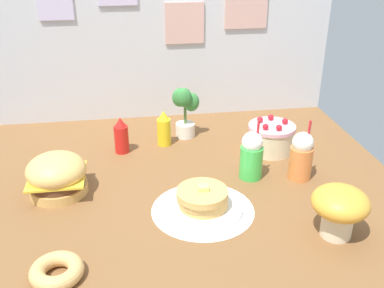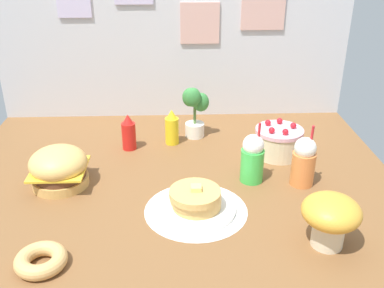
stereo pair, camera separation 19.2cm
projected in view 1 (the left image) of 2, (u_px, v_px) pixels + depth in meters
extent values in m
cube|color=brown|center=(179.00, 198.00, 1.87)|extent=(2.01, 1.85, 0.02)
cube|color=silver|center=(157.00, 33.00, 2.47)|extent=(2.01, 0.03, 0.99)
cube|color=#D8A599|center=(185.00, 23.00, 2.44)|extent=(0.22, 0.01, 0.22)
cube|color=#D8A599|center=(246.00, 10.00, 2.46)|extent=(0.24, 0.01, 0.21)
cylinder|color=white|center=(203.00, 210.00, 1.77)|extent=(0.41, 0.41, 0.00)
cylinder|color=#DBA859|center=(59.00, 188.00, 1.88)|extent=(0.24, 0.24, 0.04)
cylinder|color=#59331E|center=(58.00, 181.00, 1.87)|extent=(0.22, 0.22, 0.03)
cube|color=yellow|center=(57.00, 176.00, 1.86)|extent=(0.23, 0.23, 0.01)
ellipsoid|color=#E5B260|center=(56.00, 170.00, 1.84)|extent=(0.25, 0.25, 0.14)
cylinder|color=white|center=(203.00, 208.00, 1.77)|extent=(0.32, 0.32, 0.01)
cylinder|color=#E0AD5B|center=(203.00, 203.00, 1.76)|extent=(0.20, 0.20, 0.03)
cylinder|color=#E0AD5B|center=(203.00, 197.00, 1.75)|extent=(0.20, 0.20, 0.03)
cylinder|color=#E0AD5B|center=(202.00, 193.00, 1.73)|extent=(0.20, 0.20, 0.03)
cube|color=#F7E072|center=(203.00, 188.00, 1.72)|extent=(0.04, 0.04, 0.02)
cylinder|color=beige|center=(271.00, 140.00, 2.22)|extent=(0.23, 0.23, 0.12)
cylinder|color=#F2B2C6|center=(272.00, 127.00, 2.19)|extent=(0.23, 0.23, 0.02)
sphere|color=red|center=(285.00, 121.00, 2.20)|extent=(0.03, 0.03, 0.03)
sphere|color=red|center=(271.00, 117.00, 2.24)|extent=(0.03, 0.03, 0.03)
sphere|color=red|center=(260.00, 120.00, 2.22)|extent=(0.03, 0.03, 0.03)
sphere|color=red|center=(266.00, 127.00, 2.13)|extent=(0.03, 0.03, 0.03)
sphere|color=red|center=(279.00, 128.00, 2.12)|extent=(0.03, 0.03, 0.03)
cylinder|color=red|center=(122.00, 139.00, 2.21)|extent=(0.07, 0.07, 0.14)
cone|color=red|center=(120.00, 122.00, 2.17)|extent=(0.06, 0.06, 0.05)
cylinder|color=yellow|center=(164.00, 132.00, 2.29)|extent=(0.07, 0.07, 0.14)
cone|color=yellow|center=(163.00, 115.00, 2.25)|extent=(0.06, 0.06, 0.05)
cylinder|color=green|center=(251.00, 162.00, 1.98)|extent=(0.10, 0.10, 0.15)
sphere|color=white|center=(252.00, 142.00, 1.93)|extent=(0.09, 0.09, 0.09)
cylinder|color=red|center=(257.00, 135.00, 1.92)|extent=(0.01, 0.03, 0.15)
cylinder|color=orange|center=(300.00, 163.00, 1.97)|extent=(0.10, 0.10, 0.15)
sphere|color=white|center=(303.00, 142.00, 1.93)|extent=(0.09, 0.09, 0.09)
cylinder|color=red|center=(308.00, 136.00, 1.92)|extent=(0.01, 0.03, 0.15)
torus|color=tan|center=(57.00, 271.00, 1.42)|extent=(0.17, 0.17, 0.05)
torus|color=pink|center=(57.00, 270.00, 1.42)|extent=(0.17, 0.17, 0.04)
cylinder|color=white|center=(185.00, 130.00, 2.39)|extent=(0.10, 0.10, 0.08)
cylinder|color=#4C7238|center=(185.00, 112.00, 2.35)|extent=(0.02, 0.02, 0.13)
ellipsoid|color=#38843D|center=(191.00, 102.00, 2.32)|extent=(0.08, 0.06, 0.10)
ellipsoid|color=#38843D|center=(180.00, 97.00, 2.33)|extent=(0.08, 0.06, 0.10)
ellipsoid|color=#38843D|center=(184.00, 97.00, 2.28)|extent=(0.08, 0.06, 0.10)
cylinder|color=beige|center=(337.00, 224.00, 1.61)|extent=(0.11, 0.11, 0.09)
ellipsoid|color=gold|center=(340.00, 203.00, 1.57)|extent=(0.21, 0.21, 0.11)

